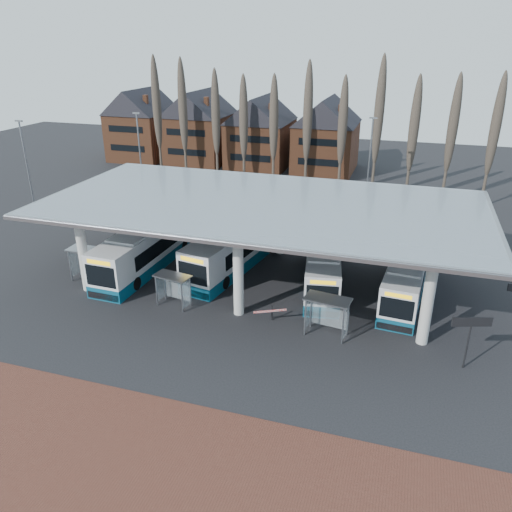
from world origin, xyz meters
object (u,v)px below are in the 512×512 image
(bus_2, at_px, (323,263))
(shelter_0, at_px, (88,257))
(shelter_1, at_px, (174,283))
(shelter_2, at_px, (328,308))
(bus_1, at_px, (237,246))
(bus_3, at_px, (407,276))
(bus_0, at_px, (148,247))

(bus_2, relative_size, shelter_0, 4.11)
(shelter_1, bearing_deg, shelter_2, 6.41)
(shelter_0, distance_m, shelter_2, 19.10)
(bus_1, relative_size, shelter_0, 4.63)
(bus_2, xyz_separation_m, shelter_1, (-9.23, -6.87, 0.21))
(shelter_1, bearing_deg, bus_3, 32.35)
(shelter_0, relative_size, shelter_1, 1.05)
(bus_0, bearing_deg, bus_2, 7.86)
(bus_0, bearing_deg, bus_3, 5.04)
(bus_3, height_order, shelter_2, bus_3)
(bus_1, bearing_deg, shelter_1, -94.82)
(bus_0, height_order, shelter_2, bus_0)
(shelter_1, distance_m, shelter_2, 10.90)
(bus_2, distance_m, shelter_2, 7.65)
(shelter_2, bearing_deg, bus_3, 64.74)
(bus_0, distance_m, shelter_2, 16.88)
(bus_1, distance_m, shelter_1, 7.89)
(shelter_2, bearing_deg, bus_0, 166.81)
(bus_2, xyz_separation_m, shelter_0, (-17.31, -5.15, 0.42))
(bus_0, xyz_separation_m, shelter_2, (15.79, -5.98, 0.23))
(shelter_1, bearing_deg, shelter_0, 177.51)
(bus_0, bearing_deg, bus_1, 20.03)
(bus_0, xyz_separation_m, shelter_0, (-3.18, -3.67, 0.23))
(bus_2, relative_size, shelter_1, 4.31)
(shelter_2, bearing_deg, bus_2, 110.01)
(bus_0, distance_m, shelter_1, 7.28)
(bus_1, distance_m, bus_2, 7.31)
(shelter_0, relative_size, shelter_2, 0.95)
(bus_3, relative_size, shelter_0, 4.02)
(bus_2, distance_m, bus_3, 6.24)
(bus_0, distance_m, bus_2, 14.22)
(bus_0, height_order, shelter_1, bus_0)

